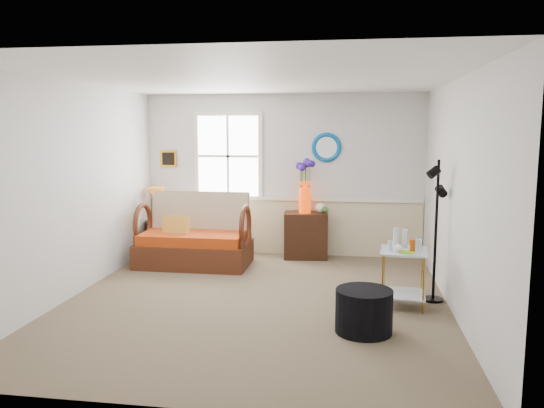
# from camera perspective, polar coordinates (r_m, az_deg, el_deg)

# --- Properties ---
(floor) EXTENTS (4.50, 5.00, 0.01)m
(floor) POSITION_cam_1_polar(r_m,az_deg,el_deg) (6.43, -1.78, -10.41)
(floor) COLOR brown
(floor) RESTS_ON ground
(ceiling) EXTENTS (4.50, 5.00, 0.01)m
(ceiling) POSITION_cam_1_polar(r_m,az_deg,el_deg) (6.13, -1.89, 13.32)
(ceiling) COLOR white
(ceiling) RESTS_ON walls
(walls) EXTENTS (4.51, 5.01, 2.60)m
(walls) POSITION_cam_1_polar(r_m,az_deg,el_deg) (6.15, -1.83, 1.16)
(walls) COLOR silver
(walls) RESTS_ON floor
(wainscot) EXTENTS (4.46, 0.02, 0.90)m
(wainscot) POSITION_cam_1_polar(r_m,az_deg,el_deg) (8.70, 1.14, -2.46)
(wainscot) COLOR beige
(wainscot) RESTS_ON walls
(chair_rail) EXTENTS (4.46, 0.04, 0.06)m
(chair_rail) POSITION_cam_1_polar(r_m,az_deg,el_deg) (8.62, 1.14, 0.60)
(chair_rail) COLOR white
(chair_rail) RESTS_ON walls
(window) EXTENTS (1.14, 0.06, 1.44)m
(window) POSITION_cam_1_polar(r_m,az_deg,el_deg) (8.72, -4.74, 5.15)
(window) COLOR white
(window) RESTS_ON walls
(picture) EXTENTS (0.28, 0.03, 0.28)m
(picture) POSITION_cam_1_polar(r_m,az_deg,el_deg) (9.02, -11.07, 4.81)
(picture) COLOR #B1771A
(picture) RESTS_ON walls
(mirror) EXTENTS (0.47, 0.07, 0.47)m
(mirror) POSITION_cam_1_polar(r_m,az_deg,el_deg) (8.50, 5.88, 6.07)
(mirror) COLOR #095DA9
(mirror) RESTS_ON walls
(loveseat) EXTENTS (1.65, 0.94, 1.08)m
(loveseat) POSITION_cam_1_polar(r_m,az_deg,el_deg) (8.04, -8.40, -2.78)
(loveseat) COLOR #542413
(loveseat) RESTS_ON floor
(throw_pillow) EXTENTS (0.42, 0.19, 0.41)m
(throw_pillow) POSITION_cam_1_polar(r_m,az_deg,el_deg) (8.03, -10.32, -2.70)
(throw_pillow) COLOR #CA6108
(throw_pillow) RESTS_ON loveseat
(lamp_stand) EXTENTS (0.41, 0.41, 0.55)m
(lamp_stand) POSITION_cam_1_polar(r_m,az_deg,el_deg) (8.92, -12.34, -3.54)
(lamp_stand) COLOR #371A10
(lamp_stand) RESTS_ON floor
(table_lamp) EXTENTS (0.32, 0.32, 0.55)m
(table_lamp) POSITION_cam_1_polar(r_m,az_deg,el_deg) (8.86, -12.31, -0.01)
(table_lamp) COLOR #BD651B
(table_lamp) RESTS_ON lamp_stand
(potted_plant) EXTENTS (0.41, 0.42, 0.25)m
(potted_plant) POSITION_cam_1_polar(r_m,az_deg,el_deg) (8.84, -11.61, -1.00)
(potted_plant) COLOR #436230
(potted_plant) RESTS_ON lamp_stand
(cabinet) EXTENTS (0.72, 0.50, 0.73)m
(cabinet) POSITION_cam_1_polar(r_m,az_deg,el_deg) (8.46, 3.65, -3.37)
(cabinet) COLOR #371A10
(cabinet) RESTS_ON floor
(flower_vase) EXTENTS (0.29, 0.29, 0.83)m
(flower_vase) POSITION_cam_1_polar(r_m,az_deg,el_deg) (8.32, 3.57, 1.87)
(flower_vase) COLOR red
(flower_vase) RESTS_ON cabinet
(side_table) EXTENTS (0.57, 0.57, 0.66)m
(side_table) POSITION_cam_1_polar(r_m,az_deg,el_deg) (6.35, 13.92, -7.77)
(side_table) COLOR olive
(side_table) RESTS_ON floor
(tabletop_items) EXTENTS (0.47, 0.47, 0.23)m
(tabletop_items) POSITION_cam_1_polar(r_m,az_deg,el_deg) (6.28, 14.07, -3.76)
(tabletop_items) COLOR silver
(tabletop_items) RESTS_ON side_table
(floor_lamp) EXTENTS (0.32, 0.32, 1.69)m
(floor_lamp) POSITION_cam_1_polar(r_m,az_deg,el_deg) (6.54, 17.21, -2.83)
(floor_lamp) COLOR black
(floor_lamp) RESTS_ON floor
(ottoman) EXTENTS (0.75, 0.75, 0.44)m
(ottoman) POSITION_cam_1_polar(r_m,az_deg,el_deg) (5.52, 9.85, -11.27)
(ottoman) COLOR black
(ottoman) RESTS_ON floor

